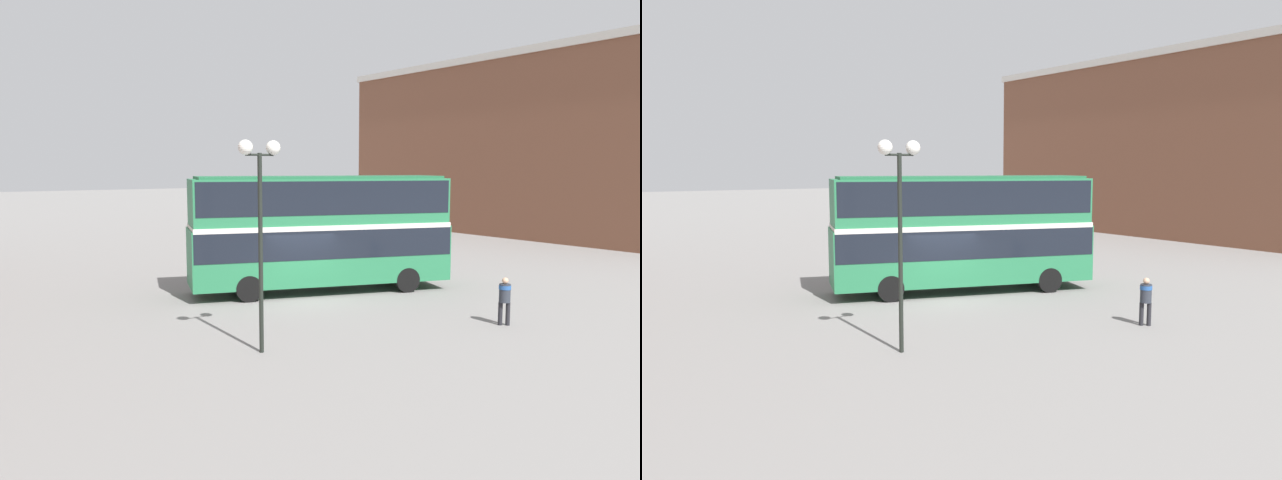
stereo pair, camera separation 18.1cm
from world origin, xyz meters
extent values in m
plane|color=gray|center=(0.00, 0.00, 0.00)|extent=(240.00, 240.00, 0.00)
cube|color=brown|center=(28.59, 10.49, 6.29)|extent=(10.73, 29.25, 12.59)
cube|color=silver|center=(28.59, 10.49, 12.84)|extent=(11.03, 29.55, 0.50)
cube|color=#287A4C|center=(1.53, 0.90, 1.55)|extent=(10.67, 5.82, 2.24)
cube|color=#287A4C|center=(1.53, 0.90, 3.62)|extent=(10.50, 5.70, 1.90)
cube|color=black|center=(1.53, 0.90, 2.06)|extent=(10.58, 5.82, 1.11)
cube|color=black|center=(1.53, 0.90, 3.85)|extent=(10.36, 5.68, 1.29)
cube|color=silver|center=(1.53, 0.90, 2.70)|extent=(10.58, 5.81, 0.20)
cube|color=#226841|center=(1.53, 0.90, 4.62)|extent=(10.00, 5.38, 0.10)
cylinder|color=black|center=(5.05, 0.90, 0.50)|extent=(1.04, 0.61, 1.00)
cylinder|color=black|center=(4.30, -1.28, 0.50)|extent=(1.04, 0.61, 1.00)
cylinder|color=black|center=(-1.05, 3.00, 0.50)|extent=(1.04, 0.61, 1.00)
cylinder|color=black|center=(-1.80, 0.83, 0.50)|extent=(1.04, 0.61, 1.00)
cylinder|color=#232328|center=(3.22, -7.05, 0.37)|extent=(0.14, 0.14, 0.75)
cylinder|color=#232328|center=(3.05, -6.89, 0.37)|extent=(0.14, 0.14, 0.75)
cylinder|color=#2D333D|center=(3.13, -6.97, 1.04)|extent=(0.51, 0.51, 0.59)
cylinder|color=#28569E|center=(3.13, -6.97, 1.23)|extent=(0.54, 0.54, 0.13)
sphere|color=#D8A884|center=(3.13, -6.97, 1.44)|extent=(0.20, 0.20, 0.20)
cube|color=silver|center=(9.72, 15.66, 0.68)|extent=(4.45, 2.21, 0.82)
cube|color=black|center=(9.89, 15.64, 1.35)|extent=(2.39, 1.80, 0.53)
cylinder|color=black|center=(8.31, 15.05, 0.32)|extent=(0.66, 0.29, 0.63)
cylinder|color=black|center=(8.49, 16.58, 0.32)|extent=(0.66, 0.29, 0.63)
cylinder|color=black|center=(10.94, 14.74, 0.32)|extent=(0.66, 0.29, 0.63)
cylinder|color=black|center=(11.12, 16.27, 0.32)|extent=(0.66, 0.29, 0.63)
cylinder|color=black|center=(-4.66, -5.01, 2.70)|extent=(0.12, 0.12, 5.40)
cylinder|color=black|center=(-4.66, -5.01, 5.35)|extent=(0.84, 0.06, 0.06)
sphere|color=white|center=(-5.08, -5.01, 5.54)|extent=(0.40, 0.40, 0.40)
sphere|color=white|center=(-4.24, -5.01, 5.54)|extent=(0.40, 0.40, 0.40)
camera|label=1|loc=(-13.00, -19.39, 5.04)|focal=35.00mm
camera|label=2|loc=(-12.85, -19.49, 5.04)|focal=35.00mm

